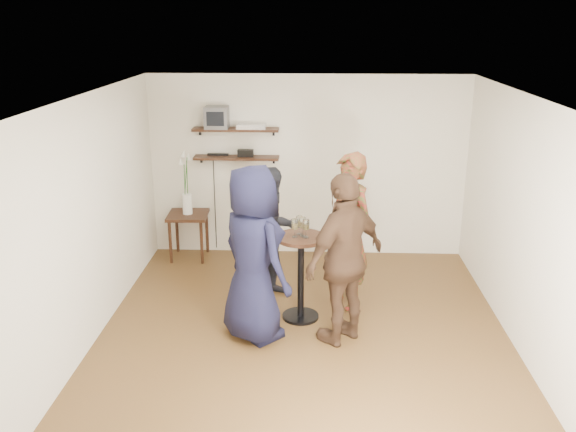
% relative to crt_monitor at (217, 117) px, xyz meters
% --- Properties ---
extents(room, '(4.58, 5.08, 2.68)m').
position_rel_crt_monitor_xyz_m(room, '(1.26, -2.38, -0.72)').
color(room, '#4F3319').
rests_on(room, ground).
extents(shelf_upper, '(1.20, 0.25, 0.04)m').
position_rel_crt_monitor_xyz_m(shelf_upper, '(0.26, 0.00, -0.17)').
color(shelf_upper, black).
rests_on(shelf_upper, room).
extents(shelf_lower, '(1.20, 0.25, 0.04)m').
position_rel_crt_monitor_xyz_m(shelf_lower, '(0.26, 0.00, -0.57)').
color(shelf_lower, black).
rests_on(shelf_lower, room).
extents(crt_monitor, '(0.32, 0.30, 0.30)m').
position_rel_crt_monitor_xyz_m(crt_monitor, '(0.00, 0.00, 0.00)').
color(crt_monitor, '#59595B').
rests_on(crt_monitor, shelf_upper).
extents(dvd_deck, '(0.40, 0.24, 0.06)m').
position_rel_crt_monitor_xyz_m(dvd_deck, '(0.48, 0.00, -0.12)').
color(dvd_deck, silver).
rests_on(dvd_deck, shelf_upper).
extents(radio, '(0.22, 0.10, 0.10)m').
position_rel_crt_monitor_xyz_m(radio, '(0.39, 0.00, -0.50)').
color(radio, black).
rests_on(radio, shelf_lower).
extents(power_strip, '(0.30, 0.05, 0.03)m').
position_rel_crt_monitor_xyz_m(power_strip, '(-0.01, 0.05, -0.54)').
color(power_strip, black).
rests_on(power_strip, shelf_lower).
extents(side_table, '(0.58, 0.58, 0.67)m').
position_rel_crt_monitor_xyz_m(side_table, '(-0.44, -0.17, -1.46)').
color(side_table, black).
rests_on(side_table, room).
extents(vase_lilies, '(0.19, 0.20, 0.95)m').
position_rel_crt_monitor_xyz_m(vase_lilies, '(-0.44, -0.18, -1.05)').
color(vase_lilies, white).
rests_on(vase_lilies, side_table).
extents(drinks_table, '(0.55, 0.55, 1.01)m').
position_rel_crt_monitor_xyz_m(drinks_table, '(1.22, -1.98, -1.37)').
color(drinks_table, black).
rests_on(drinks_table, room).
extents(wine_glass_fl, '(0.07, 0.07, 0.21)m').
position_rel_crt_monitor_xyz_m(wine_glass_fl, '(1.15, -2.01, -0.87)').
color(wine_glass_fl, silver).
rests_on(wine_glass_fl, drinks_table).
extents(wine_glass_fr, '(0.07, 0.07, 0.21)m').
position_rel_crt_monitor_xyz_m(wine_glass_fr, '(1.27, -2.02, -0.87)').
color(wine_glass_fr, silver).
rests_on(wine_glass_fr, drinks_table).
extents(wine_glass_bl, '(0.07, 0.07, 0.21)m').
position_rel_crt_monitor_xyz_m(wine_glass_bl, '(1.20, -1.91, -0.86)').
color(wine_glass_bl, silver).
rests_on(wine_glass_bl, drinks_table).
extents(wine_glass_br, '(0.07, 0.07, 0.22)m').
position_rel_crt_monitor_xyz_m(wine_glass_br, '(1.23, -1.97, -0.86)').
color(wine_glass_br, silver).
rests_on(wine_glass_br, drinks_table).
extents(person_plaid, '(0.76, 0.82, 1.88)m').
position_rel_crt_monitor_xyz_m(person_plaid, '(1.77, -1.60, -1.08)').
color(person_plaid, '#A7131D').
rests_on(person_plaid, room).
extents(person_dark, '(1.01, 0.96, 1.65)m').
position_rel_crt_monitor_xyz_m(person_dark, '(0.86, -1.41, -1.19)').
color(person_dark, black).
rests_on(person_dark, room).
extents(person_navy, '(1.08, 1.10, 1.92)m').
position_rel_crt_monitor_xyz_m(person_navy, '(0.72, -2.43, -1.06)').
color(person_navy, black).
rests_on(person_navy, room).
extents(person_brown, '(1.09, 1.09, 1.86)m').
position_rel_crt_monitor_xyz_m(person_brown, '(1.69, -2.45, -1.09)').
color(person_brown, '#3F291B').
rests_on(person_brown, room).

